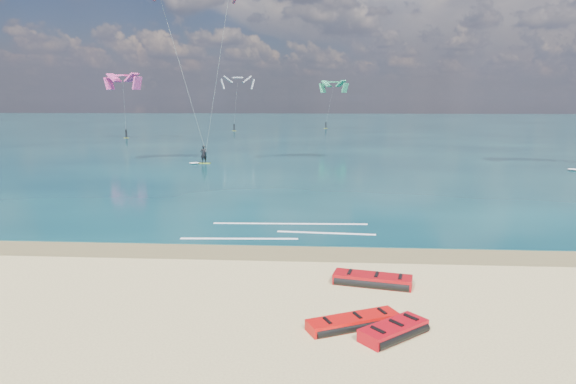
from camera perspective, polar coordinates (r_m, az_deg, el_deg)
The scene contains 9 objects.
ground at distance 58.92m, azimuth 0.17°, elevation 3.93°, with size 320.00×320.00×0.00m, color tan.
wet_sand_strip at distance 22.73m, azimuth -5.67°, elevation -6.63°, with size 320.00×2.40×0.01m, color brown.
sea at distance 122.67m, azimuth 2.04°, elevation 7.31°, with size 320.00×200.00×0.04m, color #082631.
packed_kite_left at distance 15.75m, azimuth 7.24°, elevation -14.63°, with size 3.00×1.04×0.38m, color red, non-canonical shape.
packed_kite_mid at distance 19.07m, azimuth 9.35°, elevation -10.13°, with size 3.01×1.23×0.45m, color #AD0C10, non-canonical shape.
packed_kite_right at distance 15.36m, azimuth 11.62°, elevation -15.45°, with size 2.33×1.17×0.43m, color #B60712, non-canonical shape.
kitesurfer_main at distance 49.40m, azimuth -9.89°, elevation 13.63°, with size 7.88×9.00×18.43m.
shoreline_foam at distance 26.05m, azimuth -0.33°, elevation -4.27°, with size 9.41×3.64×0.01m.
distant_kites at distance 97.94m, azimuth -5.23°, elevation 9.46°, with size 39.58×34.06×10.50m.
Camera 1 is at (3.63, -18.43, 6.65)m, focal length 32.00 mm.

